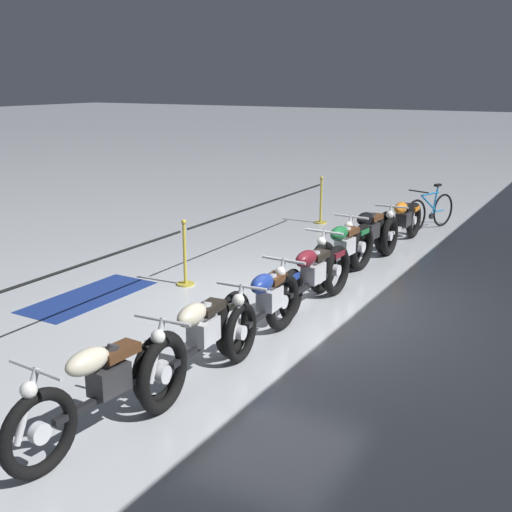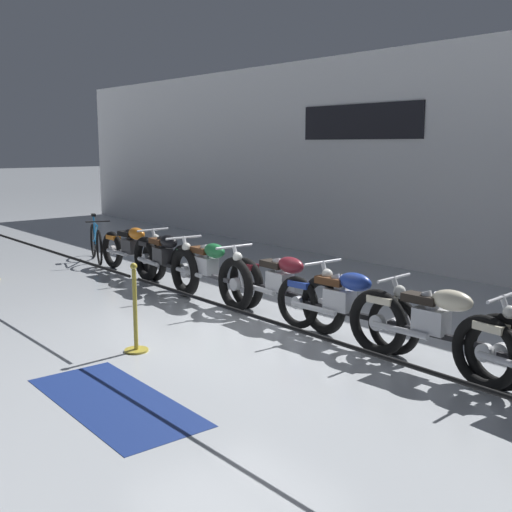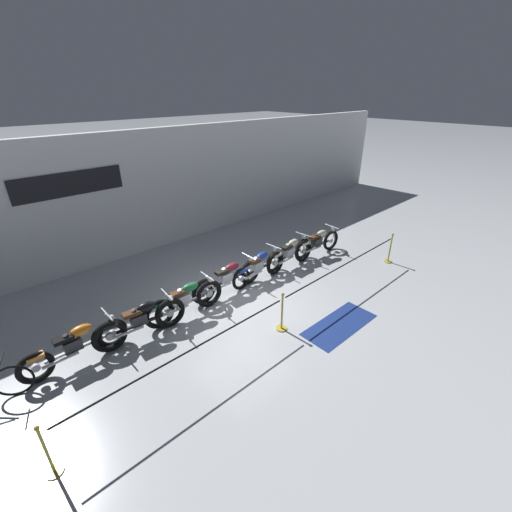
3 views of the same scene
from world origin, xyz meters
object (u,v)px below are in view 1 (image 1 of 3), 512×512
Objects in this scene: motorcycle_orange_0 at (402,223)px; motorcycle_cream_6 at (104,387)px; stanchion_far_left at (230,223)px; motorcycle_maroon_3 at (311,279)px; stanchion_mid_left at (185,263)px; bicycle at (430,212)px; motorcycle_blue_4 at (268,303)px; motorcycle_black_1 at (368,236)px; floor_banner at (89,297)px; motorcycle_cream_5 at (201,339)px; motorcycle_green_2 at (343,252)px.

motorcycle_orange_0 is 1.03× the size of motorcycle_cream_6.
stanchion_far_left is at bearing -39.06° from motorcycle_orange_0.
motorcycle_maroon_3 is 2.22m from stanchion_mid_left.
motorcycle_orange_0 is 1.38× the size of bicycle.
stanchion_mid_left reaches higher than motorcycle_blue_4.
stanchion_mid_left reaches higher than motorcycle_black_1.
motorcycle_blue_4 is at bearing 89.61° from floor_banner.
motorcycle_blue_4 is (3.92, 0.13, -0.01)m from motorcycle_black_1.
motorcycle_cream_5 is at bearing 38.71° from stanchion_mid_left.
motorcycle_cream_5 is at bearing -1.29° from bicycle.
motorcycle_green_2 reaches higher than motorcycle_maroon_3.
motorcycle_green_2 is 2.08m from stanchion_far_left.
motorcycle_blue_4 is 1.04× the size of floor_banner.
floor_banner is (5.25, -3.12, -0.46)m from motorcycle_orange_0.
motorcycle_green_2 reaches higher than motorcycle_cream_5.
motorcycle_maroon_3 is 2.65m from stanchion_far_left.
stanchion_mid_left is (1.33, 0.00, -0.38)m from stanchion_far_left.
motorcycle_cream_6 is 4.45m from stanchion_mid_left.
motorcycle_black_1 is at bearing -178.13° from motorcycle_blue_4.
stanchion_far_left reaches higher than motorcycle_cream_5.
motorcycle_blue_4 is at bearing -0.52° from motorcycle_orange_0.
motorcycle_black_1 reaches higher than bicycle.
stanchion_far_left is at bearing -87.42° from motorcycle_green_2.
motorcycle_black_1 reaches higher than motorcycle_orange_0.
bicycle is 7.64m from floor_banner.
motorcycle_green_2 is 0.21× the size of stanchion_far_left.
motorcycle_maroon_3 is at bearing 3.70° from motorcycle_black_1.
motorcycle_maroon_3 is 1.09× the size of motorcycle_cream_6.
motorcycle_cream_5 is 3.37m from stanchion_mid_left.
motorcycle_orange_0 is 4.63m from stanchion_mid_left.
motorcycle_blue_4 is at bearing 59.80° from stanchion_mid_left.
stanchion_mid_left is at bearing -37.47° from motorcycle_black_1.
motorcycle_orange_0 is 1.08× the size of floor_banner.
motorcycle_cream_5 is 3.37m from floor_banner.
motorcycle_blue_4 is at bearing 176.32° from motorcycle_cream_6.
motorcycle_orange_0 is 2.16× the size of stanchion_mid_left.
motorcycle_cream_6 is at bearing 26.60° from stanchion_mid_left.
floor_banner is (6.93, -3.20, -0.38)m from bicycle.
motorcycle_cream_5 is at bearing 28.00° from stanchion_far_left.
motorcycle_cream_6 reaches higher than motorcycle_orange_0.
motorcycle_cream_5 is 2.12× the size of stanchion_mid_left.
motorcycle_green_2 reaches higher than bicycle.
stanchion_far_left is 2.78m from floor_banner.
stanchion_mid_left reaches higher than motorcycle_orange_0.
motorcycle_black_1 is 5.29m from motorcycle_cream_5.
motorcycle_orange_0 is at bearing 140.94° from stanchion_far_left.
motorcycle_black_1 is at bearing 123.00° from stanchion_far_left.
motorcycle_orange_0 is 1.02× the size of motorcycle_cream_5.
stanchion_mid_left reaches higher than motorcycle_cream_6.
motorcycle_blue_4 is (5.32, -0.05, 0.01)m from motorcycle_orange_0.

